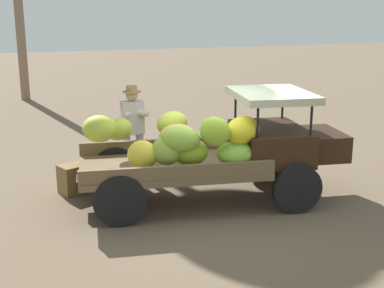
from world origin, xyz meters
TOP-DOWN VIEW (x-y plane):
  - ground_plane at (0.00, 0.00)m, footprint 60.00×60.00m
  - truck at (0.10, 0.03)m, footprint 4.59×2.21m
  - farmer at (-1.05, 1.65)m, footprint 0.52×0.47m
  - wooden_crate at (-2.21, 1.23)m, footprint 0.61×0.54m

SIDE VIEW (x-z plane):
  - ground_plane at x=0.00m, z-range 0.00..0.00m
  - wooden_crate at x=-2.21m, z-range 0.00..0.51m
  - truck at x=0.10m, z-range 0.00..1.85m
  - farmer at x=-1.05m, z-range 0.13..1.92m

